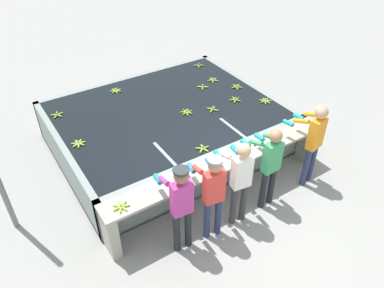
# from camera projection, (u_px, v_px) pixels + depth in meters

# --- Properties ---
(ground_plane) EXTENTS (80.00, 80.00, 0.00)m
(ground_plane) POSITION_uv_depth(u_px,v_px,m) (229.00, 206.00, 6.86)
(ground_plane) COLOR #999993
(ground_plane) RESTS_ON ground
(wash_tank) EXTENTS (4.56, 3.65, 0.90)m
(wash_tank) POSITION_uv_depth(u_px,v_px,m) (167.00, 127.00, 8.12)
(wash_tank) COLOR gray
(wash_tank) RESTS_ON ground
(work_ledge) EXTENTS (4.56, 0.45, 0.90)m
(work_ledge) POSITION_uv_depth(u_px,v_px,m) (223.00, 173.00, 6.63)
(work_ledge) COLOR #A8A393
(work_ledge) RESTS_ON ground
(worker_0) EXTENTS (0.45, 0.73, 1.66)m
(worker_0) POSITION_uv_depth(u_px,v_px,m) (181.00, 202.00, 5.54)
(worker_0) COLOR #1E2328
(worker_0) RESTS_ON ground
(worker_1) EXTENTS (0.48, 0.74, 1.63)m
(worker_1) POSITION_uv_depth(u_px,v_px,m) (213.00, 190.00, 5.77)
(worker_1) COLOR navy
(worker_1) RESTS_ON ground
(worker_2) EXTENTS (0.47, 0.73, 1.66)m
(worker_2) POSITION_uv_depth(u_px,v_px,m) (240.00, 176.00, 6.01)
(worker_2) COLOR #38383D
(worker_2) RESTS_ON ground
(worker_3) EXTENTS (0.41, 0.71, 1.65)m
(worker_3) POSITION_uv_depth(u_px,v_px,m) (270.00, 161.00, 6.33)
(worker_3) COLOR #1E2328
(worker_3) RESTS_ON ground
(worker_4) EXTENTS (0.48, 0.74, 1.73)m
(worker_4) POSITION_uv_depth(u_px,v_px,m) (314.00, 138.00, 6.77)
(worker_4) COLOR navy
(worker_4) RESTS_ON ground
(banana_bunch_floating_0) EXTENTS (0.25, 0.25, 0.08)m
(banana_bunch_floating_0) POSITION_uv_depth(u_px,v_px,m) (203.00, 87.00, 8.61)
(banana_bunch_floating_0) COLOR #9EC642
(banana_bunch_floating_0) RESTS_ON wash_tank
(banana_bunch_floating_1) EXTENTS (0.27, 0.27, 0.08)m
(banana_bunch_floating_1) POSITION_uv_depth(u_px,v_px,m) (235.00, 100.00, 8.14)
(banana_bunch_floating_1) COLOR #75A333
(banana_bunch_floating_1) RESTS_ON wash_tank
(banana_bunch_floating_2) EXTENTS (0.28, 0.28, 0.08)m
(banana_bunch_floating_2) POSITION_uv_depth(u_px,v_px,m) (265.00, 101.00, 8.10)
(banana_bunch_floating_2) COLOR #7FAD33
(banana_bunch_floating_2) RESTS_ON wash_tank
(banana_bunch_floating_3) EXTENTS (0.28, 0.27, 0.08)m
(banana_bunch_floating_3) POSITION_uv_depth(u_px,v_px,m) (237.00, 87.00, 8.61)
(banana_bunch_floating_3) COLOR #7FAD33
(banana_bunch_floating_3) RESTS_ON wash_tank
(banana_bunch_floating_4) EXTENTS (0.28, 0.27, 0.08)m
(banana_bunch_floating_4) POSITION_uv_depth(u_px,v_px,m) (213.00, 80.00, 8.89)
(banana_bunch_floating_4) COLOR #93BC3D
(banana_bunch_floating_4) RESTS_ON wash_tank
(banana_bunch_floating_5) EXTENTS (0.27, 0.28, 0.08)m
(banana_bunch_floating_5) POSITION_uv_depth(u_px,v_px,m) (203.00, 148.00, 6.74)
(banana_bunch_floating_5) COLOR #7FAD33
(banana_bunch_floating_5) RESTS_ON wash_tank
(banana_bunch_floating_6) EXTENTS (0.25, 0.25, 0.08)m
(banana_bunch_floating_6) POSITION_uv_depth(u_px,v_px,m) (213.00, 109.00, 7.82)
(banana_bunch_floating_6) COLOR #7FAD33
(banana_bunch_floating_6) RESTS_ON wash_tank
(banana_bunch_floating_7) EXTENTS (0.28, 0.28, 0.08)m
(banana_bunch_floating_7) POSITION_uv_depth(u_px,v_px,m) (187.00, 112.00, 7.73)
(banana_bunch_floating_7) COLOR #75A333
(banana_bunch_floating_7) RESTS_ON wash_tank
(banana_bunch_floating_8) EXTENTS (0.28, 0.28, 0.08)m
(banana_bunch_floating_8) POSITION_uv_depth(u_px,v_px,m) (116.00, 91.00, 8.47)
(banana_bunch_floating_8) COLOR #8CB738
(banana_bunch_floating_8) RESTS_ON wash_tank
(banana_bunch_floating_9) EXTENTS (0.28, 0.28, 0.08)m
(banana_bunch_floating_9) POSITION_uv_depth(u_px,v_px,m) (78.00, 143.00, 6.86)
(banana_bunch_floating_9) COLOR #9EC642
(banana_bunch_floating_9) RESTS_ON wash_tank
(banana_bunch_floating_10) EXTENTS (0.25, 0.25, 0.08)m
(banana_bunch_floating_10) POSITION_uv_depth(u_px,v_px,m) (199.00, 65.00, 9.53)
(banana_bunch_floating_10) COLOR #7FAD33
(banana_bunch_floating_10) RESTS_ON wash_tank
(banana_bunch_floating_11) EXTENTS (0.27, 0.27, 0.08)m
(banana_bunch_floating_11) POSITION_uv_depth(u_px,v_px,m) (57.00, 115.00, 7.65)
(banana_bunch_floating_11) COLOR #8CB738
(banana_bunch_floating_11) RESTS_ON wash_tank
(banana_bunch_ledge_0) EXTENTS (0.28, 0.28, 0.08)m
(banana_bunch_ledge_0) POSITION_uv_depth(u_px,v_px,m) (121.00, 207.00, 5.59)
(banana_bunch_ledge_0) COLOR #9EC642
(banana_bunch_ledge_0) RESTS_ON work_ledge
(knife_0) EXTENTS (0.30, 0.23, 0.02)m
(knife_0) POSITION_uv_depth(u_px,v_px,m) (310.00, 126.00, 7.34)
(knife_0) COLOR silver
(knife_0) RESTS_ON work_ledge
(knife_1) EXTENTS (0.35, 0.09, 0.02)m
(knife_1) POSITION_uv_depth(u_px,v_px,m) (259.00, 143.00, 6.88)
(knife_1) COLOR silver
(knife_1) RESTS_ON work_ledge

